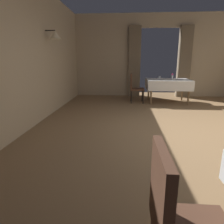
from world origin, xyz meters
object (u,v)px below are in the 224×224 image
object	(u,v)px
glass_mid_c	(159,77)
chair_mid_left	(135,87)
plate_mid_b	(152,79)
dining_table_mid	(168,83)
chair_near_left	(181,223)
flower_vase_mid	(172,76)

from	to	relation	value
glass_mid_c	chair_mid_left	bearing A→B (deg)	-154.05
plate_mid_b	glass_mid_c	world-z (taller)	glass_mid_c
chair_mid_left	glass_mid_c	bearing A→B (deg)	25.95
dining_table_mid	chair_near_left	distance (m)	5.84
chair_near_left	flower_vase_mid	xyz separation A→B (m)	(1.15, 5.70, 0.34)
dining_table_mid	plate_mid_b	bearing A→B (deg)	161.89
dining_table_mid	glass_mid_c	xyz separation A→B (m)	(-0.24, 0.32, 0.14)
chair_mid_left	chair_near_left	bearing A→B (deg)	-89.69
chair_near_left	plate_mid_b	xyz separation A→B (m)	(0.55, 5.90, 0.24)
chair_mid_left	dining_table_mid	bearing A→B (deg)	4.54
flower_vase_mid	plate_mid_b	bearing A→B (deg)	161.14
dining_table_mid	plate_mid_b	size ratio (longest dim) A/B	6.48
chair_near_left	plate_mid_b	size ratio (longest dim) A/B	4.36
glass_mid_c	flower_vase_mid	bearing A→B (deg)	-46.43
chair_near_left	dining_table_mid	bearing A→B (deg)	79.68
chair_near_left	plate_mid_b	distance (m)	5.93
dining_table_mid	flower_vase_mid	bearing A→B (deg)	-22.23
chair_mid_left	plate_mid_b	size ratio (longest dim) A/B	4.36
glass_mid_c	dining_table_mid	bearing A→B (deg)	-53.29
dining_table_mid	glass_mid_c	world-z (taller)	glass_mid_c
dining_table_mid	plate_mid_b	world-z (taller)	plate_mid_b
chair_near_left	flower_vase_mid	size ratio (longest dim) A/B	4.60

